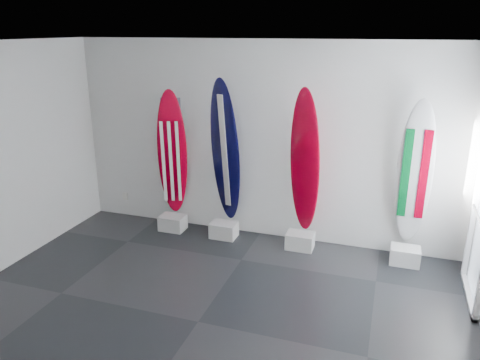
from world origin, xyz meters
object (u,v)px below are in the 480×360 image
(surfboard_usa, at_px, (172,154))
(surfboard_swiss, at_px, (305,162))
(surfboard_italy, at_px, (414,175))
(surfboard_navy, at_px, (225,152))

(surfboard_usa, distance_m, surfboard_swiss, 2.11)
(surfboard_usa, relative_size, surfboard_italy, 0.98)
(surfboard_swiss, distance_m, surfboard_italy, 1.48)
(surfboard_italy, bearing_deg, surfboard_usa, -179.12)
(surfboard_usa, height_order, surfboard_italy, surfboard_italy)
(surfboard_navy, distance_m, surfboard_italy, 2.70)
(surfboard_usa, bearing_deg, surfboard_navy, -20.10)
(surfboard_usa, distance_m, surfboard_navy, 0.90)
(surfboard_usa, bearing_deg, surfboard_italy, -20.10)
(surfboard_swiss, xyz_separation_m, surfboard_italy, (1.48, 0.00, -0.04))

